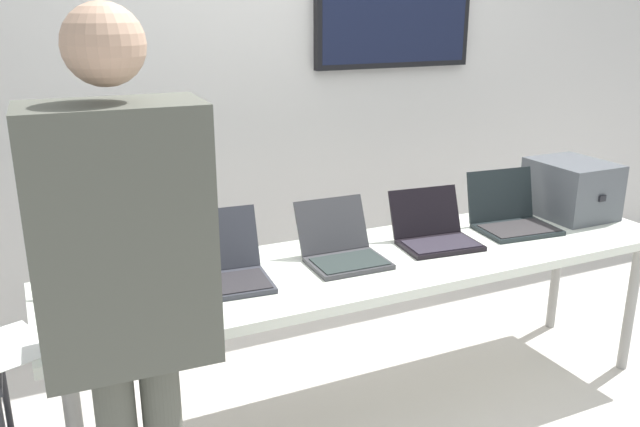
{
  "coord_description": "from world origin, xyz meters",
  "views": [
    {
      "loc": [
        -1.35,
        -2.26,
        1.76
      ],
      "look_at": [
        -0.22,
        0.14,
        0.92
      ],
      "focal_mm": 36.81,
      "sensor_mm": 36.0,
      "label": 1
    }
  ],
  "objects_px": {
    "laptop_station_4": "(511,216)",
    "coffee_mug": "(202,309)",
    "person": "(126,279)",
    "laptop_station_1": "(225,267)",
    "laptop_station_0": "(107,287)",
    "laptop_station_3": "(434,232)",
    "workbench": "(380,268)",
    "equipment_box": "(571,188)",
    "laptop_station_2": "(342,248)"
  },
  "relations": [
    {
      "from": "laptop_station_2",
      "to": "person",
      "type": "distance_m",
      "value": 1.21
    },
    {
      "from": "equipment_box",
      "to": "laptop_station_3",
      "type": "relative_size",
      "value": 1.08
    },
    {
      "from": "laptop_station_0",
      "to": "person",
      "type": "xyz_separation_m",
      "value": [
        -0.02,
        -0.66,
        0.29
      ]
    },
    {
      "from": "laptop_station_0",
      "to": "laptop_station_3",
      "type": "relative_size",
      "value": 1.04
    },
    {
      "from": "workbench",
      "to": "laptop_station_4",
      "type": "relative_size",
      "value": 7.16
    },
    {
      "from": "laptop_station_3",
      "to": "coffee_mug",
      "type": "distance_m",
      "value": 1.19
    },
    {
      "from": "equipment_box",
      "to": "laptop_station_0",
      "type": "height_order",
      "value": "equipment_box"
    },
    {
      "from": "laptop_station_1",
      "to": "laptop_station_3",
      "type": "relative_size",
      "value": 0.99
    },
    {
      "from": "person",
      "to": "laptop_station_3",
      "type": "bearing_deg",
      "value": 24.83
    },
    {
      "from": "workbench",
      "to": "laptop_station_3",
      "type": "xyz_separation_m",
      "value": [
        0.31,
        0.05,
        0.1
      ]
    },
    {
      "from": "laptop_station_2",
      "to": "laptop_station_3",
      "type": "relative_size",
      "value": 0.94
    },
    {
      "from": "laptop_station_3",
      "to": "coffee_mug",
      "type": "height_order",
      "value": "laptop_station_3"
    },
    {
      "from": "laptop_station_0",
      "to": "laptop_station_1",
      "type": "bearing_deg",
      "value": -0.45
    },
    {
      "from": "laptop_station_1",
      "to": "laptop_station_3",
      "type": "height_order",
      "value": "laptop_station_1"
    },
    {
      "from": "laptop_station_1",
      "to": "person",
      "type": "height_order",
      "value": "person"
    },
    {
      "from": "equipment_box",
      "to": "laptop_station_3",
      "type": "height_order",
      "value": "equipment_box"
    },
    {
      "from": "workbench",
      "to": "laptop_station_1",
      "type": "bearing_deg",
      "value": 176.64
    },
    {
      "from": "person",
      "to": "laptop_station_1",
      "type": "bearing_deg",
      "value": 55.07
    },
    {
      "from": "equipment_box",
      "to": "coffee_mug",
      "type": "height_order",
      "value": "equipment_box"
    },
    {
      "from": "laptop_station_1",
      "to": "laptop_station_3",
      "type": "distance_m",
      "value": 0.98
    },
    {
      "from": "laptop_station_4",
      "to": "coffee_mug",
      "type": "relative_size",
      "value": 4.82
    },
    {
      "from": "equipment_box",
      "to": "laptop_station_1",
      "type": "bearing_deg",
      "value": -177.91
    },
    {
      "from": "laptop_station_4",
      "to": "person",
      "type": "xyz_separation_m",
      "value": [
        -1.9,
        -0.69,
        0.29
      ]
    },
    {
      "from": "laptop_station_1",
      "to": "person",
      "type": "relative_size",
      "value": 0.21
    },
    {
      "from": "equipment_box",
      "to": "laptop_station_4",
      "type": "bearing_deg",
      "value": -174.88
    },
    {
      "from": "workbench",
      "to": "laptop_station_0",
      "type": "distance_m",
      "value": 1.13
    },
    {
      "from": "laptop_station_1",
      "to": "coffee_mug",
      "type": "distance_m",
      "value": 0.34
    },
    {
      "from": "person",
      "to": "coffee_mug",
      "type": "bearing_deg",
      "value": 52.03
    },
    {
      "from": "laptop_station_0",
      "to": "laptop_station_4",
      "type": "bearing_deg",
      "value": 0.82
    },
    {
      "from": "equipment_box",
      "to": "laptop_station_0",
      "type": "distance_m",
      "value": 2.3
    },
    {
      "from": "workbench",
      "to": "laptop_station_3",
      "type": "bearing_deg",
      "value": 8.72
    },
    {
      "from": "laptop_station_3",
      "to": "person",
      "type": "xyz_separation_m",
      "value": [
        -1.45,
        -0.67,
        0.29
      ]
    },
    {
      "from": "laptop_station_0",
      "to": "coffee_mug",
      "type": "height_order",
      "value": "laptop_station_0"
    },
    {
      "from": "workbench",
      "to": "coffee_mug",
      "type": "xyz_separation_m",
      "value": [
        -0.85,
        -0.25,
        0.09
      ]
    },
    {
      "from": "laptop_station_1",
      "to": "laptop_station_4",
      "type": "distance_m",
      "value": 1.44
    },
    {
      "from": "workbench",
      "to": "laptop_station_0",
      "type": "height_order",
      "value": "laptop_station_0"
    },
    {
      "from": "laptop_station_0",
      "to": "laptop_station_3",
      "type": "xyz_separation_m",
      "value": [
        1.43,
        0.0,
        -0.0
      ]
    },
    {
      "from": "laptop_station_4",
      "to": "laptop_station_2",
      "type": "bearing_deg",
      "value": -178.02
    },
    {
      "from": "laptop_station_1",
      "to": "coffee_mug",
      "type": "bearing_deg",
      "value": -120.68
    },
    {
      "from": "workbench",
      "to": "person",
      "type": "height_order",
      "value": "person"
    },
    {
      "from": "coffee_mug",
      "to": "laptop_station_4",
      "type": "bearing_deg",
      "value": 11.22
    },
    {
      "from": "person",
      "to": "coffee_mug",
      "type": "xyz_separation_m",
      "value": [
        0.29,
        0.37,
        -0.31
      ]
    },
    {
      "from": "laptop_station_2",
      "to": "coffee_mug",
      "type": "xyz_separation_m",
      "value": [
        -0.68,
        -0.29,
        -0.01
      ]
    },
    {
      "from": "workbench",
      "to": "laptop_station_1",
      "type": "distance_m",
      "value": 0.69
    },
    {
      "from": "equipment_box",
      "to": "laptop_station_3",
      "type": "xyz_separation_m",
      "value": [
        -0.87,
        -0.06,
        -0.09
      ]
    },
    {
      "from": "equipment_box",
      "to": "laptop_station_2",
      "type": "relative_size",
      "value": 1.15
    },
    {
      "from": "laptop_station_4",
      "to": "person",
      "type": "bearing_deg",
      "value": -160.03
    },
    {
      "from": "workbench",
      "to": "laptop_station_4",
      "type": "xyz_separation_m",
      "value": [
        0.77,
        0.07,
        0.11
      ]
    },
    {
      "from": "laptop_station_3",
      "to": "laptop_station_4",
      "type": "bearing_deg",
      "value": 2.9
    },
    {
      "from": "laptop_station_4",
      "to": "coffee_mug",
      "type": "bearing_deg",
      "value": -168.78
    }
  ]
}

